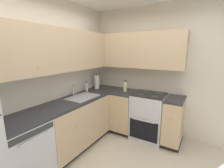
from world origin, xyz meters
TOP-DOWN VIEW (x-y plane):
  - wall_back at (0.00, 1.46)m, footprint 3.51×0.05m
  - wall_right at (1.73, 0.00)m, footprint 0.05×2.97m
  - dishwasher at (-0.58, 1.13)m, footprint 0.60×0.63m
  - lower_cabinets_back at (0.42, 1.14)m, footprint 1.38×0.62m
  - countertop_back at (0.41, 1.13)m, footprint 2.58×0.60m
  - lower_cabinets_right at (1.41, 0.19)m, footprint 0.62×1.39m
  - countertop_right at (1.40, 0.19)m, footprint 0.60×1.39m
  - oven_range at (1.42, 0.07)m, footprint 0.68×0.62m
  - upper_cabinets_back at (0.25, 1.27)m, footprint 2.26×0.34m
  - upper_cabinets_right at (1.54, 0.46)m, footprint 0.32×1.94m
  - sink at (0.61, 1.10)m, footprint 0.59×0.40m
  - faucet at (0.62, 1.31)m, footprint 0.07×0.16m
  - soap_bottle at (0.98, 1.31)m, footprint 0.05×0.05m
  - paper_towel_roll at (1.32, 1.29)m, footprint 0.11×0.11m
  - oil_bottle at (1.40, 0.61)m, footprint 0.08×0.08m

SIDE VIEW (x-z plane):
  - dishwasher at x=-0.58m, z-range 0.00..0.88m
  - lower_cabinets_right at x=1.41m, z-range 0.00..0.88m
  - lower_cabinets_back at x=0.42m, z-range 0.00..0.88m
  - oven_range at x=1.42m, z-range -0.07..1.00m
  - sink at x=0.61m, z-range 0.83..0.92m
  - countertop_right at x=1.40m, z-range 0.88..0.92m
  - countertop_back at x=0.41m, z-range 0.88..0.92m
  - soap_bottle at x=0.98m, z-range 0.90..1.12m
  - oil_bottle at x=1.40m, z-range 0.91..1.14m
  - faucet at x=0.62m, z-range 0.94..1.14m
  - paper_towel_roll at x=1.32m, z-range 0.89..1.25m
  - wall_back at x=0.00m, z-range 0.00..2.65m
  - wall_right at x=1.73m, z-range 0.00..2.65m
  - upper_cabinets_back at x=0.25m, z-range 1.42..2.12m
  - upper_cabinets_right at x=1.54m, z-range 1.42..2.12m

